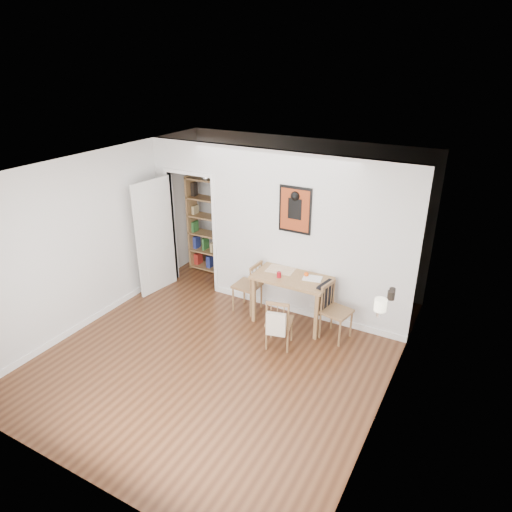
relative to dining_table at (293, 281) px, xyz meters
The scene contains 15 objects.
ground 1.40m from the dining_table, 115.00° to the right, with size 5.20×5.20×0.00m, color brown.
room_shell 0.77m from the dining_table, 149.53° to the left, with size 5.20×5.20×5.20m.
dining_table is the anchor object (origin of this frame).
chair_left 0.83m from the dining_table, behind, with size 0.45×0.45×0.87m.
chair_right 0.79m from the dining_table, ahead, with size 0.55×0.50×0.86m.
chair_front 0.79m from the dining_table, 80.41° to the right, with size 0.48×0.52×0.79m.
bookshelf 2.40m from the dining_table, 156.71° to the left, with size 0.78×0.31×1.84m.
fireplace 1.85m from the dining_table, 27.32° to the right, with size 0.45×1.25×1.16m.
red_glass 0.27m from the dining_table, 134.20° to the right, with size 0.07×0.07×0.09m, color maroon.
orange_fruit 0.24m from the dining_table, 17.06° to the left, with size 0.07×0.07×0.07m, color #E84E0C.
placemat 0.28m from the dining_table, 162.44° to the left, with size 0.42×0.32×0.00m, color beige.
notebook 0.32m from the dining_table, ahead, with size 0.28×0.20×0.01m, color white.
mantel_lamp 2.05m from the dining_table, 36.56° to the right, with size 0.14×0.14×0.22m.
ceramic_jar_a 1.82m from the dining_table, 23.95° to the right, with size 0.09×0.09×0.11m, color black.
ceramic_jar_b 1.77m from the dining_table, 20.84° to the right, with size 0.08×0.08×0.10m, color black.
Camera 1 is at (3.00, -4.62, 3.87)m, focal length 32.00 mm.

